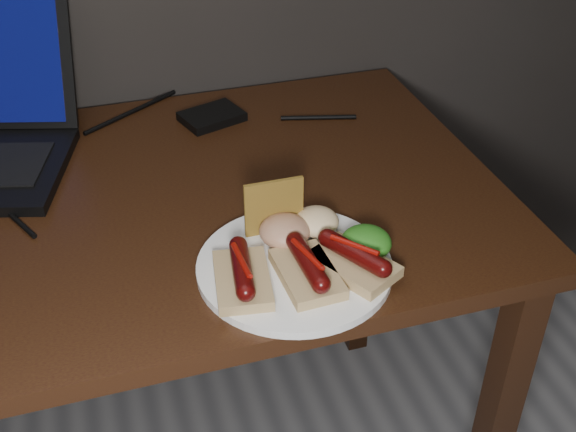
% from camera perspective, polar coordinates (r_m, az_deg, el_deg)
% --- Properties ---
extents(desk, '(1.40, 0.70, 0.75)m').
position_cam_1_polar(desk, '(1.20, -17.40, -3.45)').
color(desk, '#321E0C').
rests_on(desk, ground).
extents(hard_drive, '(0.13, 0.11, 0.02)m').
position_cam_1_polar(hard_drive, '(1.35, -6.04, 7.82)').
color(hard_drive, black).
rests_on(hard_drive, desk).
extents(desk_cables, '(1.02, 0.42, 0.01)m').
position_cam_1_polar(desk_cables, '(1.27, -17.83, 4.02)').
color(desk_cables, black).
rests_on(desk_cables, desk).
extents(plate, '(0.34, 0.34, 0.01)m').
position_cam_1_polar(plate, '(0.98, 0.51, -4.01)').
color(plate, white).
rests_on(plate, desk).
extents(bread_sausage_left, '(0.09, 0.12, 0.04)m').
position_cam_1_polar(bread_sausage_left, '(0.94, -3.64, -4.65)').
color(bread_sausage_left, tan).
rests_on(bread_sausage_left, plate).
extents(bread_sausage_center, '(0.08, 0.12, 0.04)m').
position_cam_1_polar(bread_sausage_center, '(0.94, 1.54, -4.18)').
color(bread_sausage_center, tan).
rests_on(bread_sausage_center, plate).
extents(bread_sausage_right, '(0.12, 0.13, 0.04)m').
position_cam_1_polar(bread_sausage_right, '(0.96, 5.22, -3.45)').
color(bread_sausage_right, tan).
rests_on(bread_sausage_right, plate).
extents(crispbread, '(0.08, 0.01, 0.08)m').
position_cam_1_polar(crispbread, '(1.01, -1.12, 0.73)').
color(crispbread, olive).
rests_on(crispbread, plate).
extents(salad_greens, '(0.07, 0.07, 0.04)m').
position_cam_1_polar(salad_greens, '(0.99, 6.19, -2.10)').
color(salad_greens, '#206013').
rests_on(salad_greens, plate).
extents(salsa_mound, '(0.07, 0.07, 0.04)m').
position_cam_1_polar(salsa_mound, '(1.00, -0.27, -1.18)').
color(salsa_mound, maroon).
rests_on(salsa_mound, plate).
extents(coleslaw_mound, '(0.06, 0.06, 0.04)m').
position_cam_1_polar(coleslaw_mound, '(1.03, 2.27, -0.43)').
color(coleslaw_mound, silver).
rests_on(coleslaw_mound, plate).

